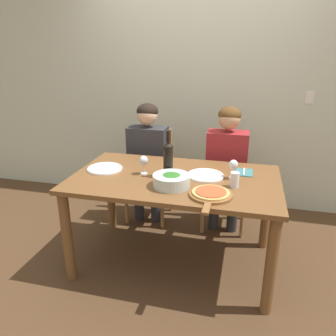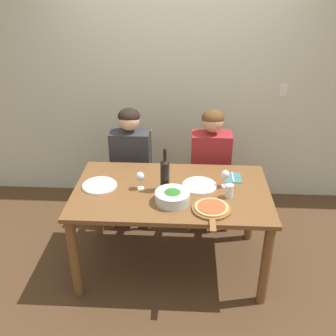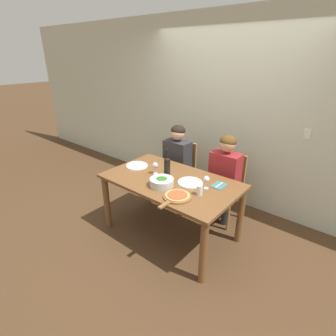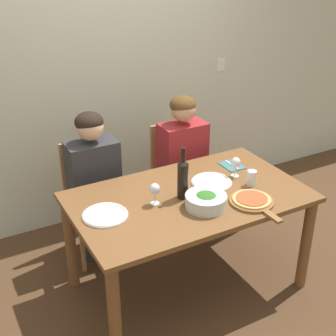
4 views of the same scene
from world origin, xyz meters
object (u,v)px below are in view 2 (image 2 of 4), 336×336
at_px(dinner_plate_left, 99,185).
at_px(wine_glass_right, 225,175).
at_px(chair_left, 133,173).
at_px(water_tumbler, 229,191).
at_px(person_woman, 130,157).
at_px(broccoli_bowl, 172,197).
at_px(chair_right, 209,175).
at_px(wine_bottle, 165,174).
at_px(pizza_on_board, 212,209).
at_px(fork_on_napkin, 233,178).
at_px(person_man, 211,159).
at_px(dinner_plate_right, 199,185).
at_px(wine_glass_left, 140,177).

xyz_separation_m(dinner_plate_left, wine_glass_right, (1.04, 0.05, 0.10)).
height_order(chair_left, water_tumbler, chair_left).
bearing_deg(chair_left, water_tumbler, -44.29).
height_order(person_woman, broccoli_bowl, person_woman).
height_order(chair_right, wine_bottle, wine_bottle).
bearing_deg(dinner_plate_left, wine_glass_right, 2.93).
bearing_deg(pizza_on_board, fork_on_napkin, 68.34).
height_order(chair_right, person_man, person_man).
height_order(dinner_plate_right, pizza_on_board, pizza_on_board).
bearing_deg(person_man, dinner_plate_right, -101.49).
relative_size(chair_left, water_tumbler, 8.32).
bearing_deg(dinner_plate_right, pizza_on_board, -76.63).
distance_m(chair_right, person_man, 0.26).
bearing_deg(fork_on_napkin, wine_glass_left, -164.19).
distance_m(person_woman, wine_glass_right, 1.06).
height_order(person_woman, wine_glass_left, person_woman).
bearing_deg(dinner_plate_left, chair_left, 77.62).
bearing_deg(water_tumbler, chair_left, 135.71).
xyz_separation_m(dinner_plate_left, pizza_on_board, (0.91, -0.31, 0.01)).
distance_m(person_man, wine_glass_right, 0.62).
distance_m(chair_left, fork_on_napkin, 1.14).
xyz_separation_m(chair_right, dinner_plate_left, (-0.95, -0.76, 0.28)).
bearing_deg(broccoli_bowl, pizza_on_board, -19.33).
bearing_deg(wine_glass_right, wine_bottle, -170.45).
height_order(wine_glass_right, fork_on_napkin, wine_glass_right).
xyz_separation_m(person_man, dinner_plate_left, (-0.95, -0.65, 0.05)).
bearing_deg(water_tumbler, chair_right, 97.10).
bearing_deg(chair_left, broccoli_bowl, -65.09).
bearing_deg(broccoli_bowl, person_woman, 117.72).
xyz_separation_m(chair_left, wine_glass_right, (0.87, -0.71, 0.38)).
bearing_deg(person_man, wine_glass_left, -132.47).
height_order(dinner_plate_right, wine_glass_left, wine_glass_left).
distance_m(person_woman, pizza_on_board, 1.22).
xyz_separation_m(wine_glass_right, water_tumbler, (0.02, -0.16, -0.05)).
distance_m(person_woman, fork_on_napkin, 1.05).
relative_size(chair_left, dinner_plate_right, 3.21).
bearing_deg(chair_right, chair_left, 180.00).
bearing_deg(water_tumbler, person_woman, 139.66).
relative_size(broccoli_bowl, wine_glass_left, 1.80).
height_order(dinner_plate_right, fork_on_napkin, dinner_plate_right).
distance_m(dinner_plate_left, dinner_plate_right, 0.83).
bearing_deg(person_woman, wine_bottle, -60.62).
bearing_deg(fork_on_napkin, broccoli_bowl, -140.65).
bearing_deg(chair_right, broccoli_bowl, -109.07).
height_order(person_woman, fork_on_napkin, person_woman).
distance_m(dinner_plate_left, wine_glass_left, 0.36).
distance_m(chair_left, person_man, 0.83).
relative_size(chair_right, person_man, 0.76).
height_order(chair_left, person_man, person_man).
bearing_deg(dinner_plate_left, person_woman, 75.55).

